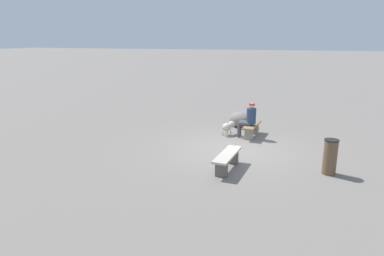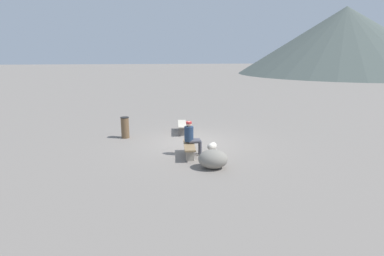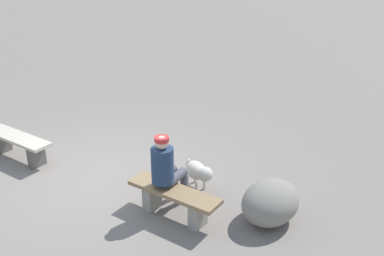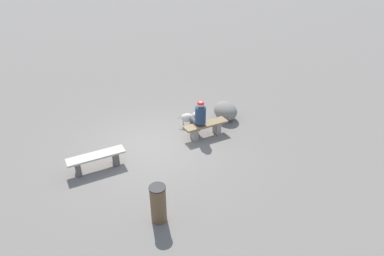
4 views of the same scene
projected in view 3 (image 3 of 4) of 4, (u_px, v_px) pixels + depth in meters
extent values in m
cube|color=gray|center=(102.00, 179.00, 7.88)|extent=(210.00, 210.00, 0.06)
cube|color=#605B56|center=(2.00, 142.00, 8.72)|extent=(0.16, 0.33, 0.42)
cube|color=#605B56|center=(36.00, 156.00, 8.17)|extent=(0.16, 0.33, 0.42)
cube|color=beige|center=(17.00, 137.00, 8.35)|extent=(1.62, 0.51, 0.06)
cube|color=gray|center=(152.00, 196.00, 6.91)|extent=(0.18, 0.31, 0.41)
cube|color=gray|center=(198.00, 214.00, 6.46)|extent=(0.18, 0.31, 0.41)
cube|color=#8C704C|center=(174.00, 192.00, 6.59)|extent=(1.53, 0.50, 0.06)
cylinder|color=navy|center=(162.00, 165.00, 6.54)|extent=(0.34, 0.34, 0.56)
sphere|color=beige|center=(162.00, 143.00, 6.39)|extent=(0.21, 0.21, 0.21)
cylinder|color=red|center=(162.00, 139.00, 6.37)|extent=(0.22, 0.22, 0.07)
cylinder|color=#4C4C56|center=(176.00, 177.00, 6.77)|extent=(0.17, 0.43, 0.15)
cylinder|color=#4C4C56|center=(184.00, 186.00, 7.05)|extent=(0.11, 0.11, 0.55)
cylinder|color=#4C4C56|center=(166.00, 174.00, 6.87)|extent=(0.17, 0.43, 0.15)
cylinder|color=#4C4C56|center=(174.00, 183.00, 7.14)|extent=(0.11, 0.11, 0.55)
ellipsoid|color=beige|center=(196.00, 170.00, 7.44)|extent=(0.53, 0.47, 0.30)
sphere|color=beige|center=(205.00, 174.00, 7.20)|extent=(0.25, 0.25, 0.25)
cylinder|color=beige|center=(204.00, 185.00, 7.47)|extent=(0.04, 0.04, 0.17)
cylinder|color=beige|center=(196.00, 187.00, 7.39)|extent=(0.04, 0.04, 0.17)
cylinder|color=beige|center=(195.00, 177.00, 7.69)|extent=(0.04, 0.04, 0.17)
cylinder|color=beige|center=(187.00, 180.00, 7.61)|extent=(0.04, 0.04, 0.17)
cylinder|color=beige|center=(188.00, 162.00, 7.63)|extent=(0.12, 0.08, 0.15)
ellipsoid|color=gray|center=(270.00, 202.00, 6.55)|extent=(0.96, 1.13, 0.64)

